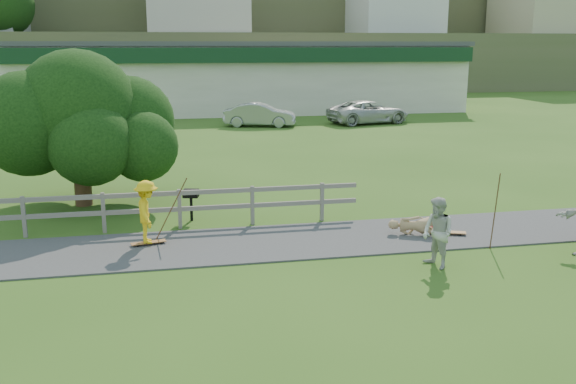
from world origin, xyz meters
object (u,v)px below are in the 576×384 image
(spectator_a, at_px, (438,233))
(bbq, at_px, (191,205))
(car_white, at_px, (368,112))
(tree, at_px, (79,136))
(skater_rider, at_px, (147,216))
(car_silver, at_px, (260,115))
(skater_fallen, at_px, (418,226))

(spectator_a, xyz_separation_m, bbq, (-5.18, 5.10, -0.35))
(car_white, xyz_separation_m, tree, (-15.57, -18.38, 1.44))
(car_white, height_order, bbq, car_white)
(skater_rider, xyz_separation_m, car_silver, (6.58, 23.03, -0.07))
(skater_rider, xyz_separation_m, car_white, (13.57, 23.09, -0.06))
(bbq, bearing_deg, car_white, 74.47)
(car_silver, xyz_separation_m, bbq, (-5.38, -20.85, -0.26))
(car_white, bearing_deg, skater_rider, 137.09)
(skater_rider, relative_size, tree, 0.26)
(skater_fallen, bearing_deg, skater_rider, 110.44)
(skater_rider, bearing_deg, skater_fallen, -97.97)
(skater_rider, distance_m, skater_fallen, 6.96)
(spectator_a, relative_size, tree, 0.27)
(car_silver, bearing_deg, skater_fallen, -163.17)
(tree, height_order, bbq, tree)
(skater_rider, height_order, skater_fallen, skater_rider)
(skater_fallen, height_order, car_silver, car_silver)
(skater_fallen, distance_m, car_silver, 23.63)
(skater_rider, xyz_separation_m, bbq, (1.20, 2.18, -0.33))
(skater_fallen, xyz_separation_m, car_white, (6.65, 23.68, 0.45))
(tree, xyz_separation_m, bbq, (3.20, -2.53, -1.71))
(spectator_a, bearing_deg, car_white, 147.74)
(spectator_a, xyz_separation_m, car_white, (7.19, 26.01, -0.08))
(spectator_a, bearing_deg, car_silver, 162.75)
(skater_rider, distance_m, bbq, 2.51)
(spectator_a, height_order, bbq, spectator_a)
(skater_fallen, relative_size, bbq, 1.68)
(car_silver, relative_size, tree, 0.73)
(skater_rider, relative_size, skater_fallen, 1.03)
(bbq, bearing_deg, tree, 156.80)
(car_silver, distance_m, car_white, 6.99)
(spectator_a, bearing_deg, skater_rider, -131.38)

